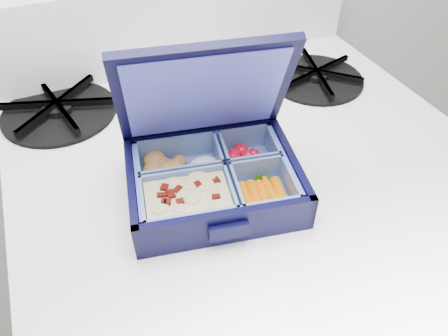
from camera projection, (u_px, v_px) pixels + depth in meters
name	position (u px, v px, depth m)	size (l,w,h in m)	color
stove	(239.00, 321.00, 0.98)	(0.67, 0.67, 1.00)	white
bento_box	(214.00, 180.00, 0.56)	(0.21, 0.17, 0.05)	black
burner_grate	(316.00, 74.00, 0.78)	(0.17, 0.17, 0.02)	black
burner_grate_rear	(58.00, 108.00, 0.70)	(0.18, 0.18, 0.02)	black
fork	(202.00, 130.00, 0.67)	(0.02, 0.17, 0.01)	silver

